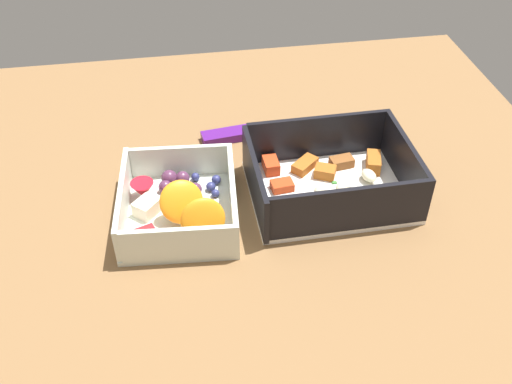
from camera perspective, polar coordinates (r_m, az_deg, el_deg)
The scene contains 4 objects.
table_surface at distance 72.53cm, azimuth 1.17°, elevation -1.66°, with size 80.00×80.00×2.00cm, color brown.
pasta_container at distance 72.52cm, azimuth 7.19°, elevation 1.15°, with size 19.43×15.10×6.60cm.
fruit_bowl at distance 69.33cm, azimuth -7.51°, elevation -1.28°, with size 14.36×16.12×5.84cm.
candy_bar at distance 82.13cm, azimuth -2.79°, elevation 5.46°, with size 7.00×2.40×1.20cm, color #51197A.
Camera 1 is at (-10.17, -52.88, 49.59)cm, focal length 41.56 mm.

